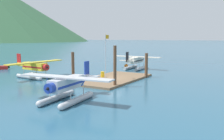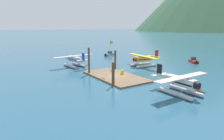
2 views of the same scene
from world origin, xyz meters
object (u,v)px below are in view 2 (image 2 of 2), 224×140
object	(u,v)px
mooring_buoy	(198,90)
seaplane_cream_stbd_fwd	(180,84)
boat_grey_open_west	(110,54)
fuel_drum	(122,72)
seaplane_silver_port_aft	(74,60)
seaplane_yellow_bow_left	(143,60)
flagpole	(110,53)
boat_red_open_north	(193,61)

from	to	relation	value
mooring_buoy	seaplane_cream_stbd_fwd	xyz separation A→B (m)	(-1.08, -2.87, 1.14)
boat_grey_open_west	fuel_drum	bearing A→B (deg)	-27.17
seaplane_cream_stbd_fwd	seaplane_silver_port_aft	distance (m)	27.98
mooring_buoy	seaplane_yellow_bow_left	world-z (taller)	seaplane_yellow_bow_left
seaplane_cream_stbd_fwd	fuel_drum	bearing A→B (deg)	-177.68
seaplane_yellow_bow_left	seaplane_silver_port_aft	world-z (taller)	same
seaplane_yellow_bow_left	boat_grey_open_west	world-z (taller)	seaplane_yellow_bow_left
flagpole	seaplane_yellow_bow_left	distance (m)	12.49
seaplane_cream_stbd_fwd	boat_grey_open_west	xyz separation A→B (m)	(-39.08, 12.46, -1.09)
seaplane_cream_stbd_fwd	seaplane_silver_port_aft	bearing A→B (deg)	-169.50
seaplane_silver_port_aft	seaplane_cream_stbd_fwd	bearing A→B (deg)	10.50
fuel_drum	boat_grey_open_west	size ratio (longest dim) A/B	0.19
seaplane_silver_port_aft	fuel_drum	bearing A→B (deg)	18.25
fuel_drum	flagpole	bearing A→B (deg)	-134.65
boat_grey_open_west	seaplane_cream_stbd_fwd	bearing A→B (deg)	-17.68
fuel_drum	seaplane_cream_stbd_fwd	size ratio (longest dim) A/B	0.08
flagpole	seaplane_cream_stbd_fwd	world-z (taller)	flagpole
seaplane_yellow_bow_left	mooring_buoy	bearing A→B (deg)	-18.46
fuel_drum	boat_grey_open_west	bearing A→B (deg)	152.83
seaplane_silver_port_aft	boat_grey_open_west	size ratio (longest dim) A/B	2.30
boat_red_open_north	mooring_buoy	bearing A→B (deg)	-53.36
mooring_buoy	seaplane_silver_port_aft	size ratio (longest dim) A/B	0.08
fuel_drum	seaplane_silver_port_aft	bearing A→B (deg)	-161.75
flagpole	boat_red_open_north	xyz separation A→B (m)	(0.24, 27.07, -4.01)
flagpole	boat_grey_open_west	size ratio (longest dim) A/B	1.50
fuel_drum	boat_grey_open_west	world-z (taller)	boat_grey_open_west
fuel_drum	boat_red_open_north	bearing A→B (deg)	93.34
fuel_drum	boat_grey_open_west	distance (m)	28.50
boat_grey_open_west	boat_red_open_north	xyz separation A→B (m)	(23.87, 12.32, 0.00)
flagpole	seaplane_silver_port_aft	distance (m)	12.72
seaplane_silver_port_aft	boat_grey_open_west	world-z (taller)	seaplane_silver_port_aft
fuel_drum	boat_red_open_north	distance (m)	25.38
seaplane_cream_stbd_fwd	boat_grey_open_west	world-z (taller)	seaplane_cream_stbd_fwd
mooring_buoy	boat_red_open_north	bearing A→B (deg)	126.64
mooring_buoy	fuel_drum	bearing A→B (deg)	-166.97
boat_red_open_north	seaplane_yellow_bow_left	bearing A→B (deg)	-102.45
fuel_drum	seaplane_silver_port_aft	world-z (taller)	seaplane_silver_port_aft
seaplane_yellow_bow_left	seaplane_silver_port_aft	bearing A→B (deg)	-121.50
seaplane_cream_stbd_fwd	boat_grey_open_west	size ratio (longest dim) A/B	2.28
seaplane_cream_stbd_fwd	seaplane_yellow_bow_left	world-z (taller)	same
seaplane_cream_stbd_fwd	boat_grey_open_west	bearing A→B (deg)	162.32
seaplane_cream_stbd_fwd	boat_red_open_north	size ratio (longest dim) A/B	2.43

